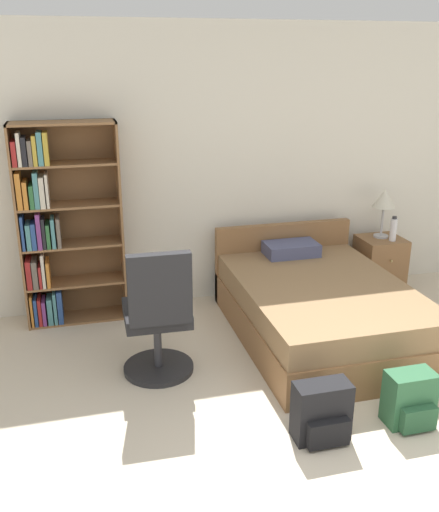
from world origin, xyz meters
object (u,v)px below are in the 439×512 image
office_chair (158,319)px  table_lamp (384,200)px  backpack_green (410,400)px  bookshelf (56,226)px  water_bottle (393,229)px  bed (318,306)px  backpack_black (322,413)px  nightstand (379,265)px

office_chair → table_lamp: bearing=24.7°
backpack_green → bookshelf: bearing=135.0°
bookshelf → water_bottle: size_ratio=7.19×
bed → table_lamp: (1.01, 0.78, 0.69)m
office_chair → water_bottle: office_chair is taller
bookshelf → backpack_green: size_ratio=4.86×
bed → backpack_black: (-0.56, -1.34, -0.08)m
water_bottle → backpack_black: (-1.62, -1.98, -0.50)m
office_chair → table_lamp: 2.73m
bed → table_lamp: bearing=37.6°
bed → backpack_black: bed is taller
nightstand → water_bottle: water_bottle is taller
bookshelf → backpack_black: bookshelf is taller
office_chair → water_bottle: 2.69m
bookshelf → backpack_green: (2.19, -2.19, -0.72)m
bookshelf → table_lamp: (3.13, -0.07, 0.06)m
water_bottle → office_chair: bearing=-158.4°
bed → office_chair: size_ratio=1.86×
office_chair → backpack_green: (1.50, -0.99, -0.31)m
water_bottle → backpack_black: water_bottle is taller
nightstand → backpack_black: bearing=-127.0°
office_chair → backpack_green: 1.82m
nightstand → backpack_black: nightstand is taller
office_chair → nightstand: 2.67m
water_bottle → backpack_green: water_bottle is taller
backpack_black → office_chair: bearing=131.4°
bookshelf → table_lamp: bookshelf is taller
table_lamp → water_bottle: (0.05, -0.14, -0.26)m
table_lamp → backpack_black: bearing=-126.6°
bookshelf → table_lamp: bearing=-1.3°
table_lamp → backpack_green: 2.44m
table_lamp → bed: bearing=-142.4°
table_lamp → backpack_black: table_lamp is taller
backpack_green → backpack_black: size_ratio=0.95×
office_chair → backpack_green: bearing=-33.4°
backpack_green → backpack_black: bearing=-179.9°
bed → backpack_black: 1.45m
nightstand → table_lamp: bearing=80.1°
office_chair → table_lamp: size_ratio=2.12×
bookshelf → water_bottle: bearing=-3.8°
nightstand → bookshelf: bearing=178.0°
backpack_black → bookshelf: bearing=125.5°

